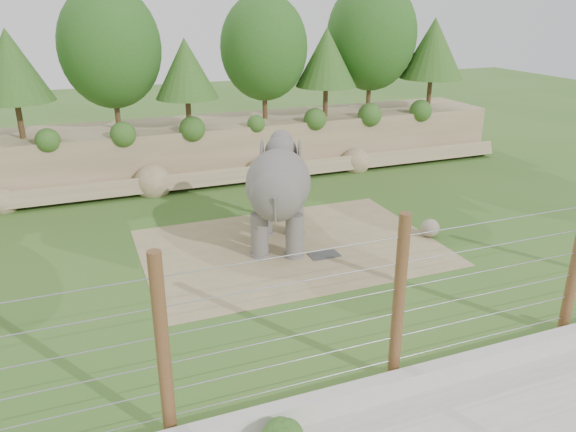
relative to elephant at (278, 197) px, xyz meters
name	(u,v)px	position (x,y,z in m)	size (l,w,h in m)	color
ground	(313,289)	(-0.18, -3.36, -1.76)	(90.00, 90.00, 0.00)	#376724
back_embankment	(217,91)	(0.41, 9.31, 2.20)	(30.00, 5.52, 8.77)	#827151
dirt_patch	(291,247)	(0.32, -0.36, -1.75)	(10.00, 7.00, 0.02)	#8B7F57
drain_grate	(324,255)	(1.11, -1.40, -1.73)	(1.00, 0.60, 0.03)	#262628
elephant	(278,197)	(0.00, 0.00, 0.00)	(1.87, 4.36, 3.53)	#5B5552
stone_ball	(430,228)	(5.32, -1.32, -1.42)	(0.66, 0.66, 0.66)	gray
retaining_wall	(405,382)	(-0.18, -8.36, -1.51)	(26.00, 0.35, 0.50)	#B3AFA5
barrier_fence	(399,301)	(-0.18, -7.86, 0.24)	(20.26, 0.26, 4.00)	#4F3119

